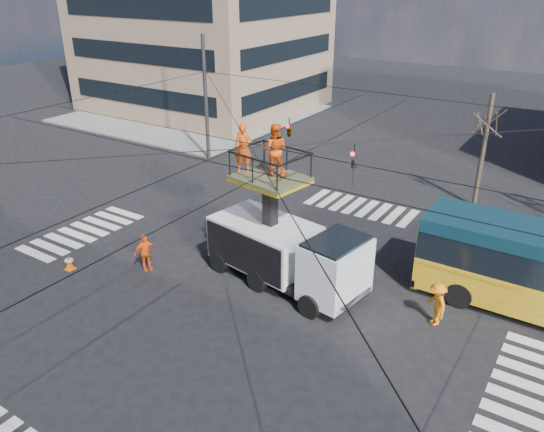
{
  "coord_description": "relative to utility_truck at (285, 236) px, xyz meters",
  "views": [
    {
      "loc": [
        10.08,
        -14.25,
        11.34
      ],
      "look_at": [
        -0.47,
        2.04,
        2.43
      ],
      "focal_mm": 35.0,
      "sensor_mm": 36.0,
      "label": 1
    }
  ],
  "objects": [
    {
      "name": "flagger",
      "position": [
        5.91,
        0.53,
        -1.25
      ],
      "size": [
        1.17,
        1.2,
        1.65
      ],
      "primitive_type": "imported",
      "rotation": [
        0.0,
        0.0,
        -0.83
      ],
      "color": "orange",
      "rests_on": "ground"
    },
    {
      "name": "traffic_cone",
      "position": [
        -8.14,
        -4.03,
        -1.75
      ],
      "size": [
        0.36,
        0.36,
        0.65
      ],
      "primitive_type": "cone",
      "color": "#FF660A",
      "rests_on": "ground"
    },
    {
      "name": "worker_ground",
      "position": [
        -5.38,
        -2.31,
        -1.26
      ],
      "size": [
        0.75,
        1.03,
        1.63
      ],
      "primitive_type": "imported",
      "rotation": [
        0.0,
        0.0,
        1.15
      ],
      "color": "#FF5910",
      "rests_on": "ground"
    },
    {
      "name": "tree_a",
      "position": [
        4.44,
        12.11,
        2.55
      ],
      "size": [
        2.0,
        2.0,
        6.0
      ],
      "color": "#382B21",
      "rests_on": "ground"
    },
    {
      "name": "ground",
      "position": [
        -0.56,
        -1.39,
        -2.08
      ],
      "size": [
        120.0,
        120.0,
        0.0
      ],
      "primitive_type": "plane",
      "color": "black",
      "rests_on": "ground"
    },
    {
      "name": "sidewalk_nw",
      "position": [
        -21.56,
        19.61,
        -2.02
      ],
      "size": [
        18.0,
        18.0,
        0.12
      ],
      "primitive_type": "cube",
      "color": "slate",
      "rests_on": "ground"
    },
    {
      "name": "overhead_network",
      "position": [
        -0.63,
        -0.99,
        2.21
      ],
      "size": [
        24.24,
        24.24,
        8.0
      ],
      "color": "#2D2D30",
      "rests_on": "ground"
    },
    {
      "name": "utility_truck",
      "position": [
        0.0,
        0.0,
        0.0
      ],
      "size": [
        7.28,
        3.55,
        6.36
      ],
      "rotation": [
        0.0,
        0.0,
        -0.16
      ],
      "color": "black",
      "rests_on": "ground"
    },
    {
      "name": "crosswalks",
      "position": [
        -0.56,
        -1.39,
        -2.07
      ],
      "size": [
        22.4,
        22.4,
        0.02
      ],
      "primitive_type": null,
      "color": "silver",
      "rests_on": "ground"
    }
  ]
}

